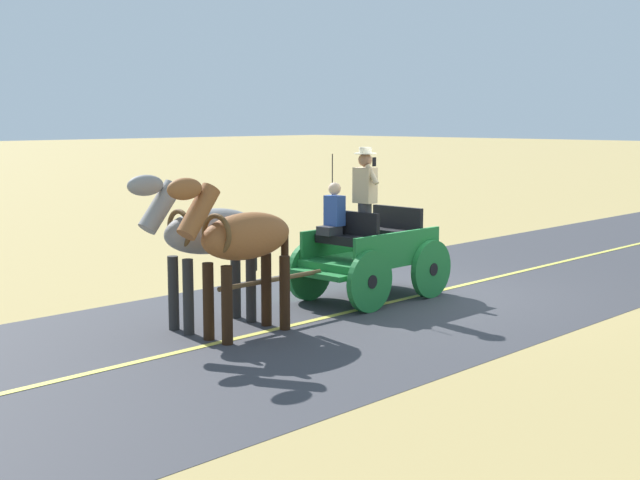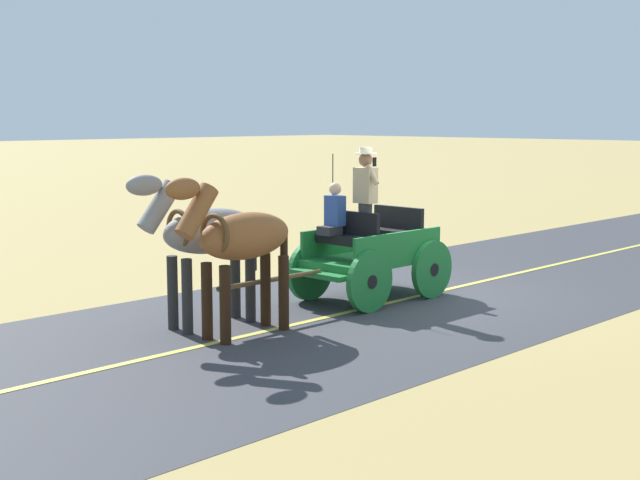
# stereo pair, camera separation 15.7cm
# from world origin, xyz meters

# --- Properties ---
(ground_plane) EXTENTS (200.00, 200.00, 0.00)m
(ground_plane) POSITION_xyz_m (0.00, 0.00, 0.00)
(ground_plane) COLOR tan
(road_surface) EXTENTS (6.13, 160.00, 0.01)m
(road_surface) POSITION_xyz_m (0.00, 0.00, 0.00)
(road_surface) COLOR #38383D
(road_surface) RESTS_ON ground
(road_centre_stripe) EXTENTS (0.12, 160.00, 0.00)m
(road_centre_stripe) POSITION_xyz_m (0.00, 0.00, 0.01)
(road_centre_stripe) COLOR #DBCC4C
(road_centre_stripe) RESTS_ON road_surface
(horse_drawn_carriage) EXTENTS (1.43, 4.50, 2.50)m
(horse_drawn_carriage) POSITION_xyz_m (0.42, 0.90, 0.82)
(horse_drawn_carriage) COLOR #1E7233
(horse_drawn_carriage) RESTS_ON ground
(horse_near_side) EXTENTS (0.63, 2.13, 2.21)m
(horse_near_side) POSITION_xyz_m (0.06, 3.93, 1.32)
(horse_near_side) COLOR brown
(horse_near_side) RESTS_ON ground
(horse_off_side) EXTENTS (0.65, 2.13, 2.21)m
(horse_off_side) POSITION_xyz_m (0.82, 3.93, 1.32)
(horse_off_side) COLOR gray
(horse_off_side) RESTS_ON ground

